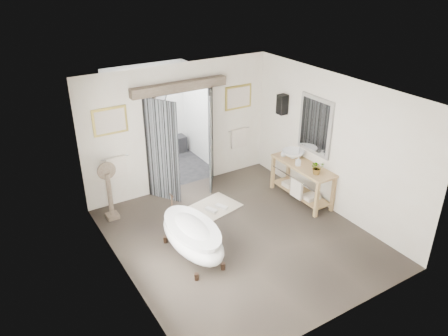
{
  "coord_description": "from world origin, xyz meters",
  "views": [
    {
      "loc": [
        -3.94,
        -5.81,
        4.97
      ],
      "look_at": [
        0.0,
        0.6,
        1.25
      ],
      "focal_mm": 35.0,
      "sensor_mm": 36.0,
      "label": 1
    }
  ],
  "objects_px": {
    "clawfoot_tub": "(192,236)",
    "basin": "(293,154)",
    "vanity": "(301,179)",
    "rug": "(211,208)"
  },
  "relations": [
    {
      "from": "clawfoot_tub",
      "to": "basin",
      "type": "height_order",
      "value": "basin"
    },
    {
      "from": "basin",
      "to": "clawfoot_tub",
      "type": "bearing_deg",
      "value": -145.02
    },
    {
      "from": "clawfoot_tub",
      "to": "vanity",
      "type": "height_order",
      "value": "clawfoot_tub"
    },
    {
      "from": "basin",
      "to": "rug",
      "type": "bearing_deg",
      "value": -170.66
    },
    {
      "from": "clawfoot_tub",
      "to": "vanity",
      "type": "distance_m",
      "value": 3.05
    },
    {
      "from": "rug",
      "to": "basin",
      "type": "height_order",
      "value": "basin"
    },
    {
      "from": "vanity",
      "to": "basin",
      "type": "xyz_separation_m",
      "value": [
        0.05,
        0.39,
        0.43
      ]
    },
    {
      "from": "clawfoot_tub",
      "to": "basin",
      "type": "relative_size",
      "value": 3.45
    },
    {
      "from": "clawfoot_tub",
      "to": "rug",
      "type": "distance_m",
      "value": 1.7
    },
    {
      "from": "vanity",
      "to": "basin",
      "type": "height_order",
      "value": "basin"
    }
  ]
}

